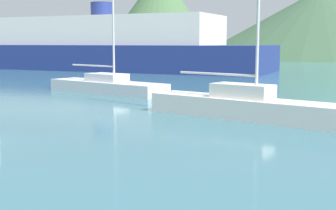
# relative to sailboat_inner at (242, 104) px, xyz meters

# --- Properties ---
(sailboat_inner) EXTENTS (7.90, 4.94, 11.59)m
(sailboat_inner) POSITION_rel_sailboat_inner_xyz_m (0.00, 0.00, 0.00)
(sailboat_inner) COLOR white
(sailboat_inner) RESTS_ON ground_plane
(sailboat_middle) EXTENTS (8.19, 5.39, 8.94)m
(sailboat_middle) POSITION_rel_sailboat_inner_xyz_m (-8.46, 7.95, -0.11)
(sailboat_middle) COLOR silver
(sailboat_middle) RESTS_ON ground_plane
(ferry_distant) EXTENTS (38.53, 17.32, 7.34)m
(ferry_distant) POSITION_rel_sailboat_inner_xyz_m (-17.28, 31.14, 1.96)
(ferry_distant) COLOR navy
(ferry_distant) RESTS_ON ground_plane
(hill_west) EXTENTS (25.01, 25.01, 17.02)m
(hill_west) POSITION_rel_sailboat_inner_xyz_m (-20.41, 72.20, 7.94)
(hill_west) COLOR #476B42
(hill_west) RESTS_ON ground_plane
(hill_central) EXTENTS (49.18, 49.18, 13.41)m
(hill_central) POSITION_rel_sailboat_inner_xyz_m (10.20, 79.39, 6.14)
(hill_central) COLOR #38563D
(hill_central) RESTS_ON ground_plane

